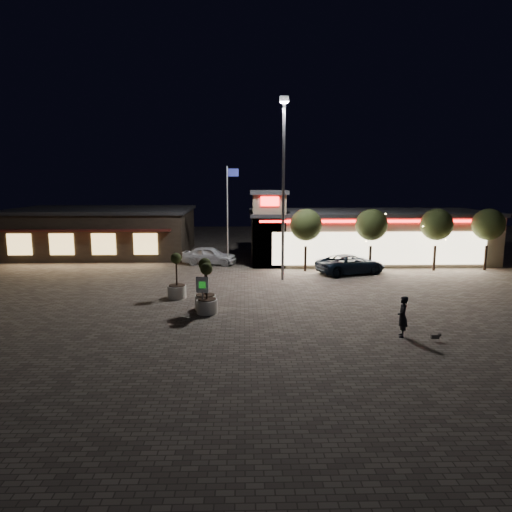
{
  "coord_description": "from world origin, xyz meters",
  "views": [
    {
      "loc": [
        -0.67,
        -23.29,
        6.95
      ],
      "look_at": [
        0.08,
        6.0,
        2.03
      ],
      "focal_mm": 32.0,
      "sensor_mm": 36.0,
      "label": 1
    }
  ],
  "objects_px": {
    "white_sedan": "(209,255)",
    "pickup_truck": "(351,264)",
    "planter_mid": "(207,298)",
    "planter_left": "(177,284)",
    "pedestrian": "(403,317)",
    "valet_sign": "(202,288)"
  },
  "relations": [
    {
      "from": "white_sedan",
      "to": "pedestrian",
      "type": "height_order",
      "value": "pedestrian"
    },
    {
      "from": "pickup_truck",
      "to": "white_sedan",
      "type": "height_order",
      "value": "white_sedan"
    },
    {
      "from": "planter_mid",
      "to": "white_sedan",
      "type": "bearing_deg",
      "value": 93.76
    },
    {
      "from": "pedestrian",
      "to": "valet_sign",
      "type": "bearing_deg",
      "value": -98.61
    },
    {
      "from": "pickup_truck",
      "to": "planter_left",
      "type": "xyz_separation_m",
      "value": [
        -11.97,
        -6.84,
        0.12
      ]
    },
    {
      "from": "planter_left",
      "to": "planter_mid",
      "type": "bearing_deg",
      "value": -57.46
    },
    {
      "from": "planter_left",
      "to": "planter_mid",
      "type": "relative_size",
      "value": 1.01
    },
    {
      "from": "pickup_truck",
      "to": "pedestrian",
      "type": "bearing_deg",
      "value": 157.52
    },
    {
      "from": "white_sedan",
      "to": "pickup_truck",
      "type": "bearing_deg",
      "value": -100.04
    },
    {
      "from": "pedestrian",
      "to": "planter_mid",
      "type": "bearing_deg",
      "value": -99.51
    },
    {
      "from": "pickup_truck",
      "to": "pedestrian",
      "type": "height_order",
      "value": "pedestrian"
    },
    {
      "from": "pedestrian",
      "to": "planter_mid",
      "type": "relative_size",
      "value": 0.69
    },
    {
      "from": "white_sedan",
      "to": "planter_left",
      "type": "relative_size",
      "value": 1.63
    },
    {
      "from": "pedestrian",
      "to": "white_sedan",
      "type": "bearing_deg",
      "value": -137.18
    },
    {
      "from": "pickup_truck",
      "to": "valet_sign",
      "type": "relative_size",
      "value": 2.64
    },
    {
      "from": "pickup_truck",
      "to": "pedestrian",
      "type": "distance_m",
      "value": 13.94
    },
    {
      "from": "white_sedan",
      "to": "pedestrian",
      "type": "bearing_deg",
      "value": -140.82
    },
    {
      "from": "valet_sign",
      "to": "pedestrian",
      "type": "bearing_deg",
      "value": -22.39
    },
    {
      "from": "white_sedan",
      "to": "valet_sign",
      "type": "distance_m",
      "value": 14.12
    },
    {
      "from": "pickup_truck",
      "to": "white_sedan",
      "type": "relative_size",
      "value": 1.17
    },
    {
      "from": "pickup_truck",
      "to": "planter_left",
      "type": "distance_m",
      "value": 13.79
    },
    {
      "from": "white_sedan",
      "to": "pedestrian",
      "type": "xyz_separation_m",
      "value": [
        9.94,
        -17.9,
        0.17
      ]
    }
  ]
}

